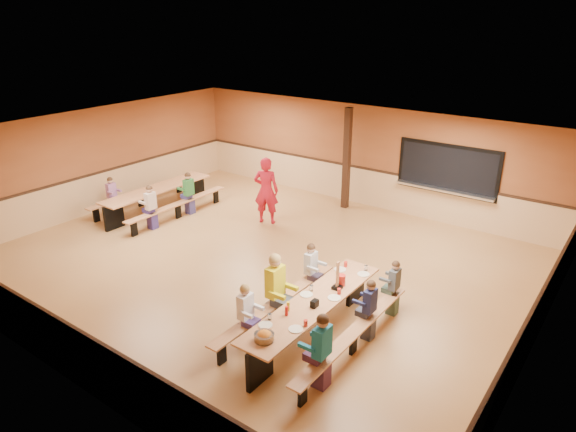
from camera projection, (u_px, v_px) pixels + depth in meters
The scene contains 23 objects.
ground at pixel (258, 263), 12.12m from camera, with size 12.00×12.00×0.00m, color #9D6B3B.
room_envelope at pixel (257, 236), 11.86m from camera, with size 12.04×10.04×3.02m.
kitchen_pass_through at pixel (447, 171), 13.86m from camera, with size 2.78×0.28×1.38m.
structural_post at pixel (347, 159), 14.96m from camera, with size 0.18×0.18×3.00m, color black.
cafeteria_table_main at pixel (314, 312), 9.19m from camera, with size 1.91×3.70×0.74m.
cafeteria_table_second at pixel (158, 195), 14.97m from camera, with size 1.91×3.70×0.74m.
seated_child_white_left at pixel (246, 316), 8.93m from camera, with size 0.36×0.30×1.20m, color white, non-canonical shape.
seated_adult_yellow at pixel (275, 290), 9.53m from camera, with size 0.48×0.39×1.43m, color yellow, non-canonical shape.
seated_child_grey_left at pixel (311, 271), 10.46m from camera, with size 0.36×0.30×1.19m, color silver, non-canonical shape.
seated_child_teal_right at pixel (322, 352), 7.92m from camera, with size 0.41×0.34×1.29m, color #186C8B, non-canonical shape.
seated_child_navy_right at pixel (369, 310), 9.13m from camera, with size 0.35×0.29×1.17m, color #1F244E, non-canonical shape.
seated_child_char_right at pixel (394, 288), 9.89m from camera, with size 0.33×0.27×1.13m, color #464B4E, non-canonical shape.
seated_child_purple_sec at pixel (112, 197), 14.67m from camera, with size 0.34×0.28×1.14m, color #9B6191, non-canonical shape.
seated_child_green_sec at pixel (189, 193), 14.83m from camera, with size 0.37×0.31×1.22m, color #2E7837, non-canonical shape.
seated_child_tan_sec at pixel (151, 208), 13.79m from camera, with size 0.37×0.30×1.21m, color beige, non-canonical shape.
standing_woman at pixel (266, 190), 14.07m from camera, with size 0.69×0.45×1.88m, color red.
punch_pitcher at pixel (341, 280), 9.59m from camera, with size 0.16×0.16×0.22m, color red.
chip_bowl at pixel (264, 336), 8.01m from camera, with size 0.32×0.32×0.15m, color orange, non-canonical shape.
napkin_dispenser at pixel (315, 303), 8.92m from camera, with size 0.10×0.14×0.13m, color black.
condiment_mustard at pixel (288, 306), 8.80m from camera, with size 0.06×0.06×0.17m, color yellow.
condiment_ketchup at pixel (287, 311), 8.67m from camera, with size 0.06×0.06×0.17m, color #B2140F.
table_paddle at pixel (337, 282), 9.46m from camera, with size 0.16×0.16×0.56m.
place_settings at pixel (314, 299), 9.09m from camera, with size 0.65×3.30×0.11m, color beige, non-canonical shape.
Camera 1 is at (6.95, -8.33, 5.56)m, focal length 32.00 mm.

